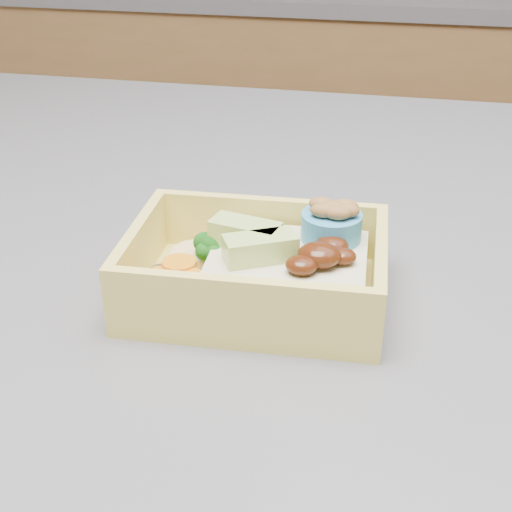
# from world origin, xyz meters

# --- Properties ---
(back_cabinets) EXTENTS (3.20, 0.62, 2.30)m
(back_cabinets) POSITION_xyz_m (0.00, 1.23, 0.89)
(back_cabinets) COLOR brown
(back_cabinets) RESTS_ON ground
(bento_box) EXTENTS (0.17, 0.12, 0.06)m
(bento_box) POSITION_xyz_m (-0.09, -0.16, 0.94)
(bento_box) COLOR #E2CE5D
(bento_box) RESTS_ON island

